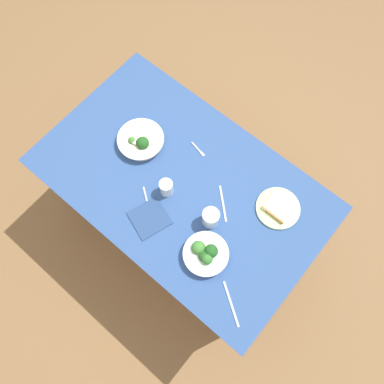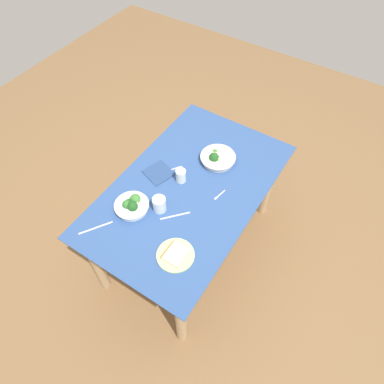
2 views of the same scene
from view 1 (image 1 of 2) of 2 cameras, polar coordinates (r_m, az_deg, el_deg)
ground_plane at (r=2.72m, az=-1.07°, el=-4.57°), size 6.00×6.00×0.00m
dining_table at (r=2.13m, az=-1.37°, el=0.11°), size 1.45×0.89×0.74m
broccoli_bowl_far at (r=2.10m, az=-7.22°, el=7.19°), size 0.24×0.24×0.08m
broccoli_bowl_near at (r=1.88m, az=1.90°, el=-8.68°), size 0.21×0.21×0.09m
bread_side_plate at (r=2.00m, az=12.03°, el=-2.23°), size 0.22×0.22×0.03m
water_glass_center at (r=1.96m, az=-3.64°, el=0.63°), size 0.07×0.07×0.09m
water_glass_side at (r=1.91m, az=2.64°, el=-3.65°), size 0.08×0.08×0.10m
fork_by_far_bowl at (r=2.09m, az=0.92°, el=5.97°), size 0.10×0.03×0.00m
fork_by_near_bowl at (r=2.00m, az=-6.47°, el=-0.86°), size 0.10×0.07×0.00m
table_knife_left at (r=1.98m, az=4.39°, el=-1.63°), size 0.15×0.13×0.00m
table_knife_right at (r=1.88m, az=5.54°, el=-15.43°), size 0.18×0.12×0.00m
napkin_folded_upper at (r=1.96m, az=-5.94°, el=-3.74°), size 0.21×0.21×0.01m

